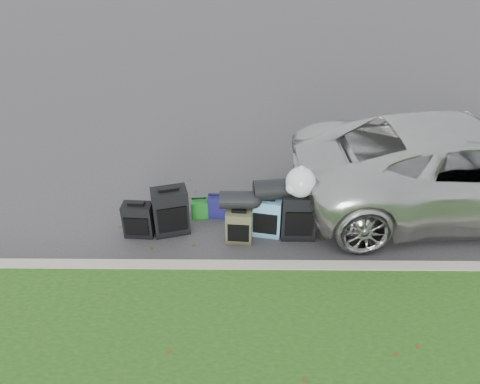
{
  "coord_description": "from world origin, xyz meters",
  "views": [
    {
      "loc": [
        -0.05,
        -5.82,
        4.47
      ],
      "look_at": [
        -0.1,
        0.2,
        0.55
      ],
      "focal_mm": 35.0,
      "sensor_mm": 36.0,
      "label": 1
    }
  ],
  "objects_px": {
    "suv": "(463,167)",
    "tote_navy": "(218,206)",
    "suitcase_small_black": "(138,220)",
    "tote_green": "(200,208)",
    "suitcase_teal": "(266,217)",
    "suitcase_olive": "(239,226)",
    "suitcase_large_black_left": "(171,211)",
    "suitcase_large_black_right": "(298,216)"
  },
  "relations": [
    {
      "from": "suitcase_olive",
      "to": "tote_navy",
      "type": "xyz_separation_m",
      "value": [
        -0.35,
        0.66,
        -0.09
      ]
    },
    {
      "from": "suitcase_small_black",
      "to": "suitcase_olive",
      "type": "distance_m",
      "value": 1.53
    },
    {
      "from": "tote_navy",
      "to": "tote_green",
      "type": "bearing_deg",
      "value": -170.39
    },
    {
      "from": "suitcase_small_black",
      "to": "suitcase_teal",
      "type": "relative_size",
      "value": 0.87
    },
    {
      "from": "suitcase_teal",
      "to": "suitcase_large_black_right",
      "type": "xyz_separation_m",
      "value": [
        0.47,
        -0.06,
        0.06
      ]
    },
    {
      "from": "tote_green",
      "to": "suitcase_teal",
      "type": "bearing_deg",
      "value": -28.76
    },
    {
      "from": "suitcase_large_black_left",
      "to": "suitcase_teal",
      "type": "bearing_deg",
      "value": -16.89
    },
    {
      "from": "suitcase_large_black_left",
      "to": "suitcase_olive",
      "type": "bearing_deg",
      "value": -27.09
    },
    {
      "from": "suitcase_olive",
      "to": "suitcase_large_black_right",
      "type": "distance_m",
      "value": 0.9
    },
    {
      "from": "suitcase_teal",
      "to": "suitcase_olive",
      "type": "bearing_deg",
      "value": -146.22
    },
    {
      "from": "suitcase_olive",
      "to": "tote_green",
      "type": "height_order",
      "value": "suitcase_olive"
    },
    {
      "from": "tote_navy",
      "to": "suitcase_large_black_left",
      "type": "bearing_deg",
      "value": -143.93
    },
    {
      "from": "suitcase_teal",
      "to": "suv",
      "type": "bearing_deg",
      "value": 24.75
    },
    {
      "from": "tote_green",
      "to": "tote_navy",
      "type": "xyz_separation_m",
      "value": [
        0.29,
        0.03,
        0.02
      ]
    },
    {
      "from": "suitcase_large_black_right",
      "to": "suv",
      "type": "bearing_deg",
      "value": 18.22
    },
    {
      "from": "suv",
      "to": "suitcase_teal",
      "type": "bearing_deg",
      "value": 100.67
    },
    {
      "from": "suitcase_teal",
      "to": "suitcase_small_black",
      "type": "bearing_deg",
      "value": -168.07
    },
    {
      "from": "suitcase_large_black_left",
      "to": "tote_navy",
      "type": "distance_m",
      "value": 0.84
    },
    {
      "from": "suv",
      "to": "tote_navy",
      "type": "distance_m",
      "value": 3.97
    },
    {
      "from": "suv",
      "to": "suitcase_teal",
      "type": "distance_m",
      "value": 3.28
    },
    {
      "from": "suitcase_teal",
      "to": "tote_green",
      "type": "height_order",
      "value": "suitcase_teal"
    },
    {
      "from": "tote_green",
      "to": "tote_navy",
      "type": "relative_size",
      "value": 0.88
    },
    {
      "from": "suitcase_olive",
      "to": "suitcase_teal",
      "type": "bearing_deg",
      "value": 27.73
    },
    {
      "from": "suitcase_small_black",
      "to": "suitcase_large_black_right",
      "type": "bearing_deg",
      "value": 3.42
    },
    {
      "from": "suitcase_small_black",
      "to": "tote_green",
      "type": "xyz_separation_m",
      "value": [
        0.88,
        0.49,
        -0.13
      ]
    },
    {
      "from": "suv",
      "to": "suitcase_small_black",
      "type": "relative_size",
      "value": 9.71
    },
    {
      "from": "suitcase_teal",
      "to": "tote_navy",
      "type": "bearing_deg",
      "value": 158.47
    },
    {
      "from": "suv",
      "to": "suitcase_small_black",
      "type": "distance_m",
      "value": 5.18
    },
    {
      "from": "suitcase_large_black_right",
      "to": "suitcase_teal",
      "type": "bearing_deg",
      "value": 173.72
    },
    {
      "from": "suv",
      "to": "suitcase_teal",
      "type": "relative_size",
      "value": 8.48
    },
    {
      "from": "suitcase_large_black_left",
      "to": "suitcase_teal",
      "type": "xyz_separation_m",
      "value": [
        1.45,
        -0.04,
        -0.06
      ]
    },
    {
      "from": "suitcase_olive",
      "to": "suitcase_teal",
      "type": "height_order",
      "value": "suitcase_teal"
    },
    {
      "from": "suitcase_small_black",
      "to": "suitcase_teal",
      "type": "distance_m",
      "value": 1.93
    },
    {
      "from": "suv",
      "to": "tote_navy",
      "type": "xyz_separation_m",
      "value": [
        -3.92,
        -0.32,
        -0.57
      ]
    },
    {
      "from": "suv",
      "to": "tote_navy",
      "type": "bearing_deg",
      "value": 91.12
    },
    {
      "from": "suitcase_small_black",
      "to": "suitcase_large_black_right",
      "type": "height_order",
      "value": "suitcase_large_black_right"
    },
    {
      "from": "suitcase_large_black_left",
      "to": "suitcase_large_black_right",
      "type": "height_order",
      "value": "same"
    },
    {
      "from": "suv",
      "to": "suitcase_olive",
      "type": "height_order",
      "value": "suv"
    },
    {
      "from": "suv",
      "to": "suitcase_teal",
      "type": "height_order",
      "value": "suv"
    },
    {
      "from": "suitcase_large_black_left",
      "to": "suitcase_large_black_right",
      "type": "relative_size",
      "value": 1.0
    },
    {
      "from": "suitcase_large_black_left",
      "to": "suitcase_teal",
      "type": "distance_m",
      "value": 1.45
    },
    {
      "from": "suitcase_large_black_left",
      "to": "tote_green",
      "type": "distance_m",
      "value": 0.61
    }
  ]
}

